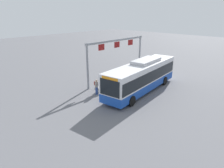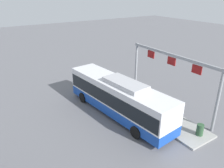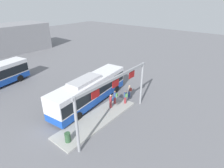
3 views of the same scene
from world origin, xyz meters
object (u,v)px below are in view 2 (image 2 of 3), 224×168
person_waiting_mid (134,86)px  person_waiting_far (139,94)px  trash_bin (200,130)px  person_waiting_near (131,91)px  bus_main (118,96)px  person_boarding (119,83)px

person_waiting_mid → person_waiting_far: 1.96m
person_waiting_mid → person_waiting_far: bearing=98.6°
trash_bin → person_waiting_near: bearing=5.4°
bus_main → person_waiting_mid: 4.27m
bus_main → person_boarding: bus_main is taller
person_waiting_mid → bus_main: bearing=63.3°
person_boarding → person_waiting_far: (-3.59, 0.10, 0.16)m
bus_main → person_waiting_far: 2.94m
bus_main → person_waiting_mid: bus_main is taller
bus_main → trash_bin: 7.06m
person_waiting_near → person_boarding: bearing=-107.1°
person_boarding → trash_bin: bearing=108.8°
bus_main → person_waiting_mid: size_ratio=6.99×
bus_main → trash_bin: bus_main is taller
person_waiting_near → person_waiting_mid: same height
person_boarding → person_waiting_near: bearing=99.5°
person_boarding → trash_bin: size_ratio=1.86×
person_boarding → bus_main: bearing=70.9°
person_boarding → trash_bin: person_boarding is taller
bus_main → person_waiting_near: (1.50, -2.59, -0.76)m
person_waiting_mid → trash_bin: (-8.41, 0.21, -0.44)m
person_boarding → person_waiting_mid: size_ratio=1.00×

